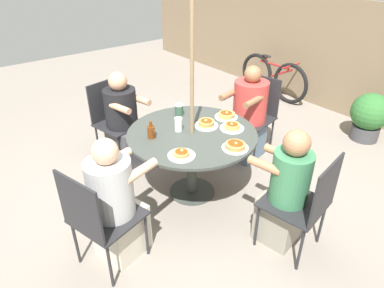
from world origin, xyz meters
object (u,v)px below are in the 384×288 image
at_px(patio_table, 192,142).
at_px(coffee_cup, 179,110).
at_px(pancake_plate_b, 226,115).
at_px(pancake_plate_c, 232,127).
at_px(pancake_plate_d, 235,146).
at_px(patio_chair_north, 113,116).
at_px(drinking_glass_a, 178,124).
at_px(patio_chair_east, 97,216).
at_px(patio_chair_south, 306,201).
at_px(syrup_bottle, 151,132).
at_px(diner_east, 116,205).
at_px(patio_chair_west, 256,111).
at_px(diner_north, 124,123).
at_px(diner_south, 285,193).
at_px(bicycle, 273,77).
at_px(pancake_plate_e, 206,124).
at_px(potted_shrub, 369,115).
at_px(diner_west, 248,118).
at_px(pancake_plate_a, 181,154).

distance_m(patio_table, coffee_cup, 0.45).
xyz_separation_m(pancake_plate_b, pancake_plate_c, (0.22, -0.13, -0.00)).
xyz_separation_m(pancake_plate_c, pancake_plate_d, (0.29, -0.24, 0.00)).
xyz_separation_m(patio_chair_north, drinking_glass_a, (1.07, 0.18, 0.26)).
relative_size(patio_chair_east, patio_chair_south, 1.00).
bearing_deg(patio_chair_east, syrup_bottle, 105.24).
bearing_deg(diner_east, patio_chair_west, 87.49).
distance_m(diner_north, drinking_glass_a, 0.95).
relative_size(patio_chair_east, patio_chair_west, 1.00).
height_order(diner_east, patio_chair_south, diner_east).
xyz_separation_m(diner_south, bicycle, (-2.26, 2.58, -0.17)).
xyz_separation_m(patio_table, pancake_plate_c, (0.19, 0.35, 0.13)).
bearing_deg(patio_chair_east, patio_chair_west, 87.68).
bearing_deg(patio_table, pancake_plate_b, 94.00).
bearing_deg(patio_chair_north, drinking_glass_a, 87.10).
distance_m(diner_north, diner_south, 2.05).
relative_size(diner_east, pancake_plate_e, 4.66).
bearing_deg(pancake_plate_d, patio_chair_west, 123.11).
xyz_separation_m(patio_chair_north, bicycle, (-0.07, 3.02, -0.19)).
height_order(patio_chair_south, syrup_bottle, patio_chair_south).
bearing_deg(potted_shrub, patio_chair_west, -119.36).
bearing_deg(patio_chair_south, patio_chair_north, 91.13).
bearing_deg(patio_chair_west, drinking_glass_a, 84.45).
xyz_separation_m(diner_east, bicycle, (-1.52, 3.75, -0.16)).
bearing_deg(coffee_cup, pancake_plate_b, 43.98).
height_order(patio_chair_south, diner_west, diner_west).
xyz_separation_m(pancake_plate_d, syrup_bottle, (-0.63, -0.48, 0.04)).
distance_m(diner_east, pancake_plate_e, 1.24).
bearing_deg(diner_west, pancake_plate_a, 98.57).
xyz_separation_m(diner_north, pancake_plate_d, (1.48, 0.33, 0.25)).
bearing_deg(patio_table, pancake_plate_a, -50.49).
distance_m(pancake_plate_c, drinking_glass_a, 0.53).
xyz_separation_m(diner_south, pancake_plate_a, (-0.73, -0.52, 0.22)).
height_order(patio_chair_north, pancake_plate_c, patio_chair_north).
bearing_deg(diner_west, potted_shrub, -126.05).
relative_size(pancake_plate_a, pancake_plate_c, 1.00).
distance_m(pancake_plate_e, potted_shrub, 2.46).
height_order(patio_chair_east, pancake_plate_a, patio_chair_east).
height_order(patio_chair_east, potted_shrub, patio_chair_east).
distance_m(patio_chair_north, pancake_plate_a, 1.48).
height_order(pancake_plate_c, pancake_plate_e, pancake_plate_e).
relative_size(patio_chair_east, coffee_cup, 7.94).
xyz_separation_m(pancake_plate_a, pancake_plate_e, (-0.30, 0.53, 0.01)).
distance_m(diner_south, diner_west, 1.46).
relative_size(patio_chair_south, pancake_plate_b, 3.90).
bearing_deg(patio_chair_south, pancake_plate_b, 67.23).
xyz_separation_m(diner_east, diner_south, (0.74, 1.16, 0.00)).
bearing_deg(pancake_plate_b, diner_east, -78.30).
relative_size(patio_chair_north, patio_chair_south, 1.00).
distance_m(diner_west, pancake_plate_b, 0.59).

